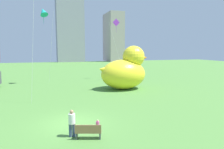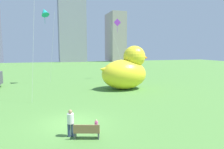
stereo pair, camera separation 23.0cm
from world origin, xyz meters
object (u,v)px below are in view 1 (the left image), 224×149
at_px(person_child, 98,126).
at_px(giant_inflatable_duck, 125,71).
at_px(park_bench, 88,131).
at_px(person_adult, 72,122).
at_px(kite_teal, 43,12).
at_px(kite_purple, 116,25).

relative_size(person_child, giant_inflatable_duck, 0.13).
height_order(park_bench, person_adult, person_adult).
bearing_deg(person_adult, giant_inflatable_duck, 56.89).
height_order(park_bench, kite_teal, kite_teal).
distance_m(person_adult, person_child, 1.62).
bearing_deg(person_child, park_bench, -138.58).
height_order(person_adult, kite_purple, kite_purple).
xyz_separation_m(giant_inflatable_duck, kite_purple, (1.77, 8.78, 6.86)).
bearing_deg(kite_teal, person_child, -81.46).
xyz_separation_m(park_bench, giant_inflatable_duck, (7.58, 13.57, 1.93)).
relative_size(person_adult, giant_inflatable_duck, 0.24).
height_order(park_bench, person_child, park_bench).
bearing_deg(kite_purple, giant_inflatable_duck, -101.42).
relative_size(giant_inflatable_duck, kite_purple, 0.66).
distance_m(person_adult, kite_teal, 22.27).
bearing_deg(kite_purple, park_bench, -112.71).
distance_m(park_bench, person_adult, 1.15).
height_order(giant_inflatable_duck, kite_purple, kite_purple).
bearing_deg(giant_inflatable_duck, person_child, -117.95).
xyz_separation_m(park_bench, kite_teal, (-2.30, 20.69, 10.02)).
bearing_deg(kite_purple, kite_teal, -171.91).
bearing_deg(person_adult, kite_purple, 64.82).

